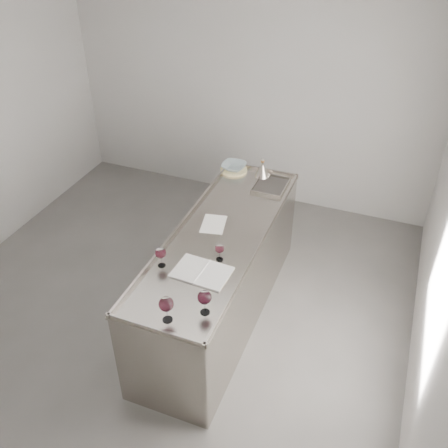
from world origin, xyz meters
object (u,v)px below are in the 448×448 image
at_px(notebook, 202,272).
at_px(wine_funnel, 262,170).
at_px(wine_glass_right, 205,298).
at_px(ceramic_bowl, 234,166).
at_px(wine_glass_left, 161,253).
at_px(wine_glass_middle, 166,305).
at_px(counter, 220,275).
at_px(wine_glass_small, 220,249).

distance_m(notebook, wine_funnel, 1.60).
bearing_deg(wine_glass_right, ceramic_bowl, 104.72).
height_order(wine_glass_left, wine_funnel, wine_funnel).
bearing_deg(wine_glass_left, wine_glass_middle, -58.92).
distance_m(counter, wine_glass_small, 0.67).
bearing_deg(notebook, wine_glass_left, -170.68).
relative_size(wine_glass_right, wine_glass_small, 1.30).
xyz_separation_m(wine_glass_left, wine_glass_right, (0.52, -0.35, 0.02)).
bearing_deg(counter, wine_glass_middle, -88.31).
distance_m(wine_glass_middle, wine_glass_right, 0.27).
height_order(ceramic_bowl, wine_funnel, wine_funnel).
height_order(wine_glass_right, ceramic_bowl, wine_glass_right).
bearing_deg(wine_glass_middle, wine_funnel, 89.95).
xyz_separation_m(wine_glass_small, notebook, (-0.07, -0.20, -0.10)).
height_order(counter, wine_glass_right, wine_glass_right).
bearing_deg(notebook, wine_glass_middle, -89.47).
bearing_deg(wine_glass_left, ceramic_bowl, 90.00).
distance_m(wine_glass_small, ceramic_bowl, 1.46).
bearing_deg(counter, notebook, -83.98).
relative_size(wine_glass_small, ceramic_bowl, 0.62).
bearing_deg(wine_glass_left, wine_glass_small, 30.44).
xyz_separation_m(wine_glass_middle, wine_glass_right, (0.21, 0.16, -0.01)).
distance_m(wine_glass_small, notebook, 0.23).
relative_size(wine_glass_middle, wine_glass_right, 1.04).
bearing_deg(wine_glass_small, ceramic_bowl, 105.96).
bearing_deg(wine_glass_right, notebook, 116.50).
distance_m(wine_glass_right, notebook, 0.45).
bearing_deg(notebook, wine_glass_right, -60.49).
relative_size(wine_glass_middle, notebook, 0.46).
xyz_separation_m(wine_glass_right, ceramic_bowl, (-0.52, 1.98, -0.09)).
height_order(wine_glass_small, wine_funnel, wine_funnel).
xyz_separation_m(counter, wine_funnel, (0.03, 1.08, 0.54)).
height_order(wine_glass_right, notebook, wine_glass_right).
height_order(wine_glass_left, wine_glass_right, wine_glass_right).
height_order(notebook, wine_funnel, wine_funnel).
height_order(wine_glass_middle, notebook, wine_glass_middle).
bearing_deg(counter, wine_glass_small, -68.73).
bearing_deg(wine_glass_right, wine_glass_small, 101.69).
xyz_separation_m(wine_glass_left, notebook, (0.33, 0.04, -0.12)).
relative_size(counter, wine_glass_right, 12.22).
bearing_deg(wine_glass_small, counter, 111.27).
distance_m(wine_glass_middle, ceramic_bowl, 2.17).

